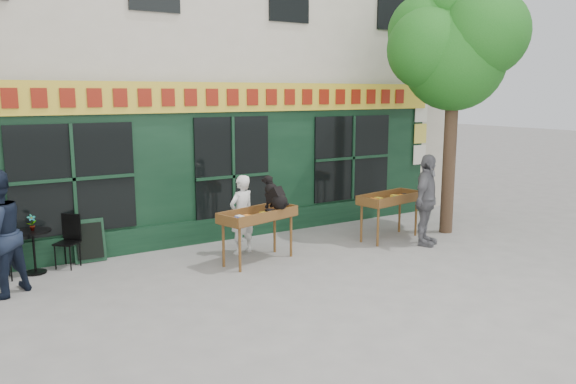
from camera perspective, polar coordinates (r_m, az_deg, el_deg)
name	(u,v)px	position (r m, az deg, el deg)	size (l,w,h in m)	color
ground	(291,266)	(10.22, 0.34, -7.53)	(80.00, 80.00, 0.00)	slate
building	(166,18)	(15.26, -12.25, 16.92)	(14.00, 7.26, 10.00)	beige
street_tree	(454,44)	(12.89, 16.53, 14.18)	(3.05, 2.90, 5.60)	#382619
book_cart_center	(258,218)	(10.30, -3.06, -2.67)	(1.61, 0.98, 0.99)	brown
dog	(276,192)	(10.34, -1.25, 0.03)	(0.34, 0.60, 0.60)	black
woman	(242,215)	(10.87, -4.72, -2.30)	(0.56, 0.37, 1.54)	white
book_cart_right	(390,201)	(12.09, 10.31, -0.92)	(1.59, 0.87, 0.99)	brown
man_right	(426,200)	(11.74, 13.87, -0.81)	(1.10, 0.46, 1.87)	slate
bistro_table	(33,243)	(10.62, -24.45, -4.74)	(0.60, 0.60, 0.76)	black
bistro_chair_right	(69,236)	(10.81, -21.32, -4.19)	(0.51, 0.51, 0.95)	black
potted_plant	(32,222)	(10.53, -24.59, -2.83)	(0.15, 0.10, 0.28)	gray
chalkboard	(90,241)	(10.99, -19.51, -4.69)	(0.57, 0.22, 0.79)	black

